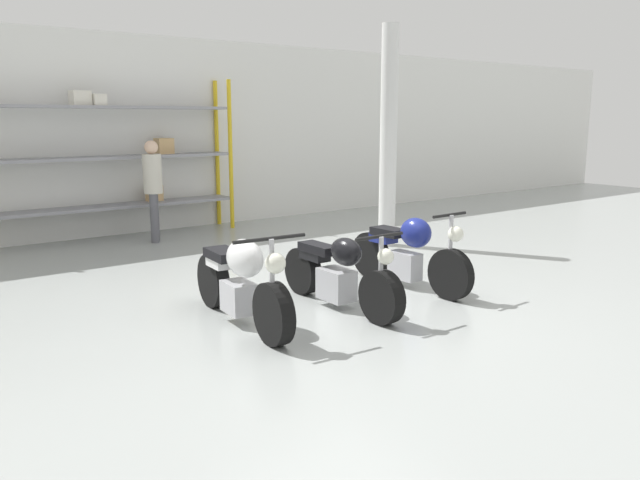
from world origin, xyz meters
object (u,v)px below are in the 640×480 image
Objects in this scene: motorcycle_black at (339,274)px; motorcycle_blue at (409,252)px; motorcycle_white at (241,281)px; person_browsing at (153,182)px; shelving_rack at (111,155)px.

motorcycle_blue is at bearing 96.36° from motorcycle_black.
motorcycle_white reaches higher than motorcycle_blue.
motorcycle_blue is 5.01m from person_browsing.
motorcycle_white is 4.90m from person_browsing.
person_browsing is (-1.41, 4.78, 0.57)m from motorcycle_blue.
shelving_rack is 2.22× the size of motorcycle_white.
shelving_rack is at bearing 178.69° from motorcycle_white.
person_browsing reaches higher than motorcycle_black.
shelving_rack is at bearing -162.95° from motorcycle_blue.
person_browsing is at bearing 172.51° from motorcycle_white.
motorcycle_white is 1.03× the size of motorcycle_blue.
motorcycle_black is 1.15× the size of person_browsing.
motorcycle_blue reaches higher than motorcycle_black.
motorcycle_black is 4.95m from person_browsing.
motorcycle_white is (-0.55, -5.48, -1.01)m from shelving_rack.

